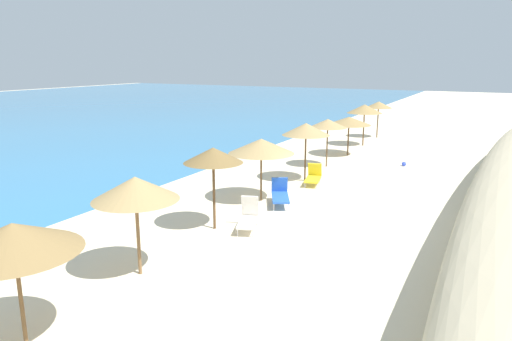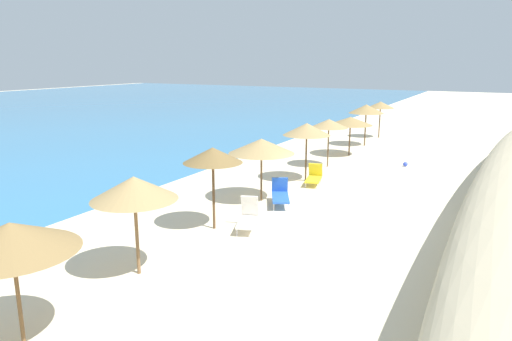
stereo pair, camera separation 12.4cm
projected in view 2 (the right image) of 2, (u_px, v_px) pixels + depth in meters
ground_plane at (324, 212)px, 18.04m from camera, size 160.00×160.00×0.00m
beach_umbrella_2 at (11, 237)px, 9.07m from camera, size 2.59×2.59×2.62m
beach_umbrella_3 at (134, 188)px, 12.27m from camera, size 2.28×2.28×2.72m
beach_umbrella_4 at (213, 155)px, 15.67m from camera, size 2.01×2.01×2.84m
beach_umbrella_5 at (261, 146)px, 19.01m from camera, size 2.69×2.69×2.59m
beach_umbrella_6 at (307, 129)px, 22.20m from camera, size 2.26×2.26×2.78m
beach_umbrella_7 at (329, 124)px, 25.22m from camera, size 2.03×2.03×2.60m
beach_umbrella_8 at (350, 121)px, 28.33m from camera, size 2.64×2.64×2.36m
beach_umbrella_9 at (366, 109)px, 31.57m from camera, size 2.34×2.34×2.79m
beach_umbrella_10 at (381, 105)px, 34.92m from camera, size 1.98×1.98×2.70m
lounge_chair_0 at (314, 177)px, 21.96m from camera, size 1.52×0.93×0.94m
lounge_chair_1 at (248, 217)px, 16.09m from camera, size 1.50×1.03×1.10m
lounge_chair_2 at (280, 194)px, 18.86m from camera, size 1.74×1.33×1.00m
beach_ball at (405, 164)px, 25.78m from camera, size 0.25×0.25×0.25m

